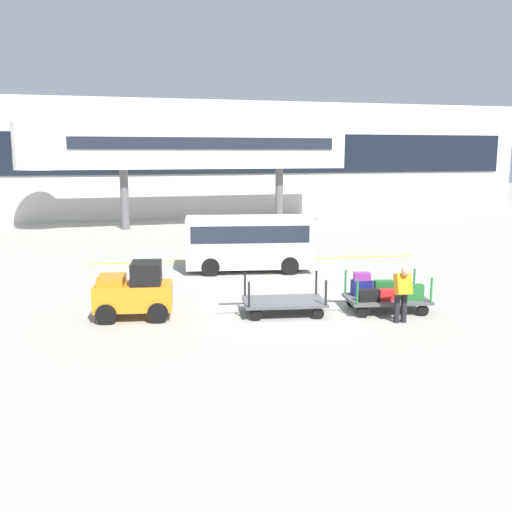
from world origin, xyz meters
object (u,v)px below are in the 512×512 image
at_px(baggage_tug, 135,292).
at_px(shuttle_van, 249,239).
at_px(safety_cone_near, 106,287).
at_px(baggage_cart_middle, 384,294).
at_px(baggage_handler, 402,292).
at_px(baggage_cart_lead, 284,302).

bearing_deg(baggage_tug, shuttle_van, 49.62).
relative_size(shuttle_van, safety_cone_near, 9.21).
bearing_deg(baggage_tug, baggage_cart_middle, -9.26).
bearing_deg(safety_cone_near, baggage_tug, -75.81).
relative_size(baggage_cart_middle, baggage_handler, 1.97).
bearing_deg(baggage_tug, baggage_cart_lead, -9.60).
bearing_deg(safety_cone_near, baggage_handler, -34.88).
xyz_separation_m(baggage_cart_middle, safety_cone_near, (-7.75, 4.04, -0.23)).
distance_m(baggage_cart_middle, baggage_handler, 1.32).
height_order(shuttle_van, safety_cone_near, shuttle_van).
bearing_deg(baggage_handler, safety_cone_near, 145.12).
height_order(baggage_tug, baggage_cart_middle, baggage_tug).
xyz_separation_m(baggage_tug, baggage_cart_lead, (4.10, -0.69, -0.41)).
distance_m(baggage_tug, safety_cone_near, 3.02).
height_order(baggage_cart_middle, safety_cone_near, baggage_cart_middle).
bearing_deg(baggage_cart_lead, baggage_cart_middle, -8.78).
height_order(baggage_cart_middle, baggage_handler, baggage_handler).
bearing_deg(shuttle_van, safety_cone_near, -154.04).
bearing_deg(baggage_tug, baggage_handler, -19.28).
height_order(baggage_handler, shuttle_van, shuttle_van).
xyz_separation_m(baggage_cart_lead, baggage_cart_middle, (2.92, -0.45, 0.16)).
relative_size(baggage_handler, shuttle_van, 0.31).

